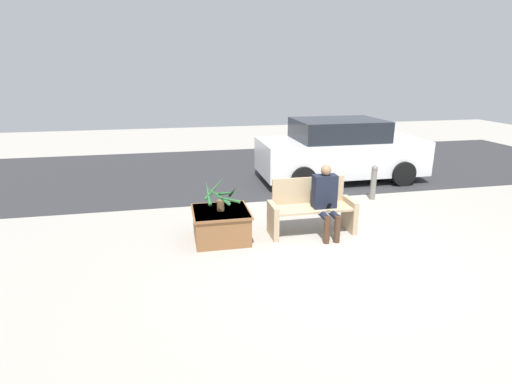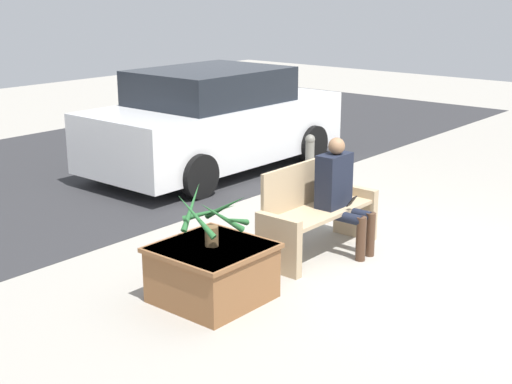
{
  "view_description": "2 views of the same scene",
  "coord_description": "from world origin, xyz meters",
  "px_view_note": "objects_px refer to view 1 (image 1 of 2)",
  "views": [
    {
      "loc": [
        -2.49,
        -5.22,
        2.76
      ],
      "look_at": [
        -1.13,
        1.22,
        0.74
      ],
      "focal_mm": 28.0,
      "sensor_mm": 36.0,
      "label": 1
    },
    {
      "loc": [
        -6.08,
        -3.13,
        2.75
      ],
      "look_at": [
        -0.78,
        1.33,
        0.74
      ],
      "focal_mm": 50.0,
      "sensor_mm": 36.0,
      "label": 2
    }
  ],
  "objects_px": {
    "planter_box": "(221,224)",
    "bollard_post": "(374,181)",
    "potted_plant": "(221,196)",
    "parked_car": "(340,151)",
    "person_seated": "(326,198)",
    "bench": "(311,209)"
  },
  "relations": [
    {
      "from": "bench",
      "to": "person_seated",
      "type": "xyz_separation_m",
      "value": [
        0.19,
        -0.18,
        0.25
      ]
    },
    {
      "from": "planter_box",
      "to": "bollard_post",
      "type": "xyz_separation_m",
      "value": [
        3.56,
        1.5,
        0.13
      ]
    },
    {
      "from": "planter_box",
      "to": "bench",
      "type": "bearing_deg",
      "value": -0.06
    },
    {
      "from": "bench",
      "to": "potted_plant",
      "type": "relative_size",
      "value": 2.16
    },
    {
      "from": "planter_box",
      "to": "bollard_post",
      "type": "relative_size",
      "value": 1.21
    },
    {
      "from": "person_seated",
      "to": "planter_box",
      "type": "distance_m",
      "value": 1.83
    },
    {
      "from": "potted_plant",
      "to": "parked_car",
      "type": "distance_m",
      "value": 4.77
    },
    {
      "from": "bench",
      "to": "person_seated",
      "type": "distance_m",
      "value": 0.36
    },
    {
      "from": "parked_car",
      "to": "person_seated",
      "type": "bearing_deg",
      "value": -116.61
    },
    {
      "from": "person_seated",
      "to": "planter_box",
      "type": "relative_size",
      "value": 1.31
    },
    {
      "from": "planter_box",
      "to": "person_seated",
      "type": "bearing_deg",
      "value": -5.91
    },
    {
      "from": "person_seated",
      "to": "bollard_post",
      "type": "bearing_deg",
      "value": 43.32
    },
    {
      "from": "planter_box",
      "to": "bollard_post",
      "type": "distance_m",
      "value": 3.87
    },
    {
      "from": "bollard_post",
      "to": "potted_plant",
      "type": "bearing_deg",
      "value": -156.98
    },
    {
      "from": "person_seated",
      "to": "potted_plant",
      "type": "bearing_deg",
      "value": 174.25
    },
    {
      "from": "potted_plant",
      "to": "person_seated",
      "type": "bearing_deg",
      "value": -5.75
    },
    {
      "from": "person_seated",
      "to": "planter_box",
      "type": "height_order",
      "value": "person_seated"
    },
    {
      "from": "bollard_post",
      "to": "parked_car",
      "type": "bearing_deg",
      "value": 92.16
    },
    {
      "from": "person_seated",
      "to": "potted_plant",
      "type": "height_order",
      "value": "person_seated"
    },
    {
      "from": "planter_box",
      "to": "parked_car",
      "type": "distance_m",
      "value": 4.8
    },
    {
      "from": "person_seated",
      "to": "bollard_post",
      "type": "height_order",
      "value": "person_seated"
    },
    {
      "from": "bench",
      "to": "person_seated",
      "type": "height_order",
      "value": "person_seated"
    }
  ]
}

